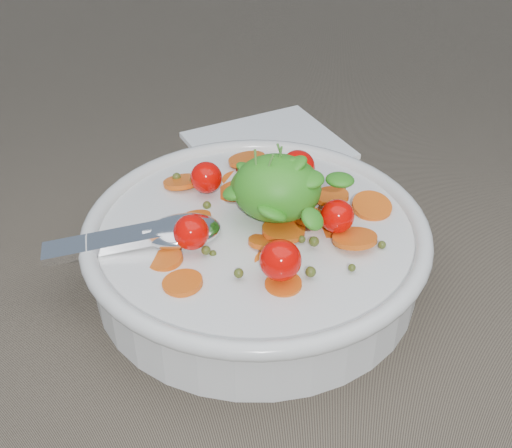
# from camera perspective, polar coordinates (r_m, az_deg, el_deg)

# --- Properties ---
(ground) EXTENTS (6.00, 6.00, 0.00)m
(ground) POSITION_cam_1_polar(r_m,az_deg,el_deg) (0.58, 0.83, -5.88)
(ground) COLOR #6B5E4C
(ground) RESTS_ON ground
(bowl) EXTENTS (0.33, 0.31, 0.13)m
(bowl) POSITION_cam_1_polar(r_m,az_deg,el_deg) (0.58, 0.03, -1.92)
(bowl) COLOR silver
(bowl) RESTS_ON ground
(napkin) EXTENTS (0.23, 0.22, 0.01)m
(napkin) POSITION_cam_1_polar(r_m,az_deg,el_deg) (0.80, 1.03, 7.00)
(napkin) COLOR white
(napkin) RESTS_ON ground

